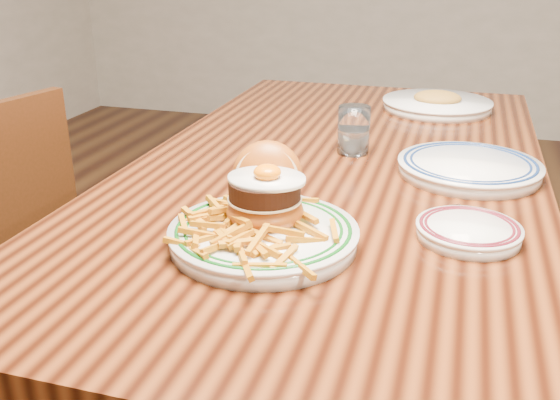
% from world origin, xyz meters
% --- Properties ---
extents(table, '(0.85, 1.60, 0.75)m').
position_xyz_m(table, '(0.00, 0.00, 0.66)').
color(table, black).
rests_on(table, floor).
extents(main_plate, '(0.29, 0.31, 0.14)m').
position_xyz_m(main_plate, '(-0.04, -0.40, 0.79)').
color(main_plate, white).
rests_on(main_plate, table).
extents(side_plate, '(0.16, 0.17, 0.03)m').
position_xyz_m(side_plate, '(0.27, -0.31, 0.76)').
color(side_plate, white).
rests_on(side_plate, table).
extents(rear_plate, '(0.29, 0.29, 0.03)m').
position_xyz_m(rear_plate, '(0.27, 0.00, 0.77)').
color(rear_plate, white).
rests_on(rear_plate, table).
extents(water_glass, '(0.07, 0.07, 0.11)m').
position_xyz_m(water_glass, '(0.02, 0.08, 0.80)').
color(water_glass, white).
rests_on(water_glass, table).
extents(far_plate, '(0.30, 0.30, 0.05)m').
position_xyz_m(far_plate, '(0.17, 0.53, 0.77)').
color(far_plate, white).
rests_on(far_plate, table).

